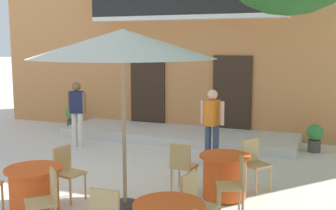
# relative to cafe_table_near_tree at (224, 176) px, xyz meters

# --- Properties ---
(ground_plane) EXTENTS (120.00, 120.00, 0.00)m
(ground_plane) POSITION_rel_cafe_table_near_tree_xyz_m (-1.65, -0.22, -0.39)
(ground_plane) COLOR silver
(building_facade) EXTENTS (13.00, 5.09, 7.50)m
(building_facade) POSITION_rel_cafe_table_near_tree_xyz_m (-2.31, 6.77, 3.36)
(building_facade) COLOR #CC844C
(building_facade) RESTS_ON ground
(entrance_step_platform) EXTENTS (6.45, 1.84, 0.25)m
(entrance_step_platform) POSITION_rel_cafe_table_near_tree_xyz_m (-2.31, 3.86, -0.27)
(entrance_step_platform) COLOR silver
(entrance_step_platform) RESTS_ON ground
(cafe_table_near_tree) EXTENTS (0.86, 0.86, 0.76)m
(cafe_table_near_tree) POSITION_rel_cafe_table_near_tree_xyz_m (0.00, 0.00, 0.00)
(cafe_table_near_tree) COLOR #EA561E
(cafe_table_near_tree) RESTS_ON ground
(cafe_chair_near_tree_0) EXTENTS (0.52, 0.52, 0.91)m
(cafe_chair_near_tree_0) POSITION_rel_cafe_table_near_tree_xyz_m (0.34, -0.67, 0.14)
(cafe_chair_near_tree_0) COLOR tan
(cafe_chair_near_tree_0) RESTS_ON ground
(cafe_chair_near_tree_1) EXTENTS (0.56, 0.56, 0.91)m
(cafe_chair_near_tree_1) POSITION_rel_cafe_table_near_tree_xyz_m (0.38, 0.65, 0.14)
(cafe_chair_near_tree_1) COLOR tan
(cafe_chair_near_tree_1) RESTS_ON ground
(cafe_chair_near_tree_2) EXTENTS (0.42, 0.42, 0.91)m
(cafe_chair_near_tree_2) POSITION_rel_cafe_table_near_tree_xyz_m (-0.75, -0.03, 0.14)
(cafe_chair_near_tree_2) COLOR tan
(cafe_chair_near_tree_2) RESTS_ON ground
(cafe_table_middle) EXTENTS (0.86, 0.86, 0.76)m
(cafe_table_middle) POSITION_rel_cafe_table_near_tree_xyz_m (-2.52, -1.81, 0.00)
(cafe_table_middle) COLOR #EA561E
(cafe_table_middle) RESTS_ON ground
(cafe_chair_middle_0) EXTENTS (0.57, 0.57, 0.91)m
(cafe_chair_middle_0) POSITION_rel_cafe_table_near_tree_xyz_m (-1.93, -2.28, 0.14)
(cafe_chair_middle_0) COLOR tan
(cafe_chair_middle_0) RESTS_ON ground
(cafe_chair_middle_1) EXTENTS (0.47, 0.47, 0.91)m
(cafe_chair_middle_1) POSITION_rel_cafe_table_near_tree_xyz_m (-2.45, -1.06, 0.14)
(cafe_chair_middle_1) COLOR tan
(cafe_chair_middle_1) RESTS_ON ground
(cafe_chair_front_1) EXTENTS (0.48, 0.48, 0.91)m
(cafe_chair_front_1) POSITION_rel_cafe_table_near_tree_xyz_m (0.03, -1.66, 0.14)
(cafe_chair_front_1) COLOR tan
(cafe_chair_front_1) RESTS_ON ground
(cafe_umbrella) EXTENTS (2.90, 2.90, 2.85)m
(cafe_umbrella) POSITION_rel_cafe_table_near_tree_xyz_m (-1.38, -1.01, 2.22)
(cafe_umbrella) COLOR #997A56
(cafe_umbrella) RESTS_ON ground
(ground_planter_left) EXTENTS (0.43, 0.43, 0.74)m
(ground_planter_left) POSITION_rel_cafe_table_near_tree_xyz_m (-5.89, 4.08, 0.02)
(ground_planter_left) COLOR #47423D
(ground_planter_left) RESTS_ON ground
(ground_planter_right) EXTENTS (0.40, 0.40, 0.68)m
(ground_planter_right) POSITION_rel_cafe_table_near_tree_xyz_m (1.26, 3.87, -0.01)
(ground_planter_right) COLOR #47423D
(ground_planter_right) RESTS_ON ground
(pedestrian_near_entrance) EXTENTS (0.53, 0.34, 1.67)m
(pedestrian_near_entrance) POSITION_rel_cafe_table_near_tree_xyz_m (-4.41, 2.16, 0.55)
(pedestrian_near_entrance) COLOR silver
(pedestrian_near_entrance) RESTS_ON ground
(pedestrian_mid_plaza) EXTENTS (0.53, 0.38, 1.64)m
(pedestrian_mid_plaza) POSITION_rel_cafe_table_near_tree_xyz_m (-0.80, 2.00, 0.53)
(pedestrian_mid_plaza) COLOR #384260
(pedestrian_mid_plaza) RESTS_ON ground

